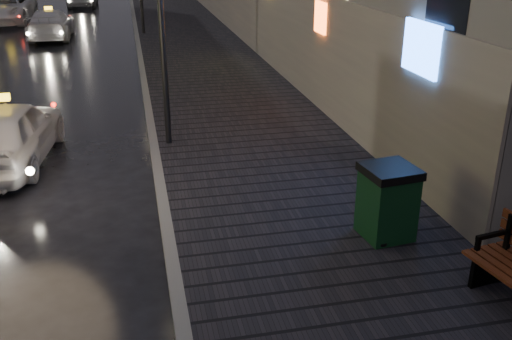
{
  "coord_description": "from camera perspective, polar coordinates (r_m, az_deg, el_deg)",
  "views": [
    {
      "loc": [
        1.15,
        -6.61,
        4.66
      ],
      "look_at": [
        3.11,
        2.3,
        0.85
      ],
      "focal_mm": 40.0,
      "sensor_mm": 36.0,
      "label": 1
    }
  ],
  "objects": [
    {
      "name": "ground",
      "position": [
        8.17,
        -18.68,
        -13.49
      ],
      "size": [
        120.0,
        120.0,
        0.0
      ],
      "primitive_type": "plane",
      "color": "black",
      "rests_on": "ground"
    },
    {
      "name": "sidewalk",
      "position": [
        28.13,
        -6.79,
        13.13
      ],
      "size": [
        4.6,
        58.0,
        0.15
      ],
      "primitive_type": "cube",
      "color": "black",
      "rests_on": "ground"
    },
    {
      "name": "curb",
      "position": [
        27.99,
        -11.8,
        12.78
      ],
      "size": [
        0.2,
        58.0,
        0.15
      ],
      "primitive_type": "cube",
      "color": "slate",
      "rests_on": "ground"
    },
    {
      "name": "trash_bin",
      "position": [
        9.2,
        12.99,
        -3.07
      ],
      "size": [
        0.86,
        0.86,
        1.19
      ],
      "rotation": [
        0.0,
        0.0,
        0.12
      ],
      "color": "black",
      "rests_on": "sidewalk"
    },
    {
      "name": "taxi_near",
      "position": [
        13.3,
        -23.62,
        3.43
      ],
      "size": [
        2.13,
        4.31,
        1.41
      ],
      "primitive_type": "imported",
      "rotation": [
        0.0,
        0.0,
        3.03
      ],
      "color": "silver",
      "rests_on": "ground"
    },
    {
      "name": "taxi_mid",
      "position": [
        29.29,
        -19.86,
        13.55
      ],
      "size": [
        1.89,
        4.63,
        1.34
      ],
      "primitive_type": "imported",
      "rotation": [
        0.0,
        0.0,
        3.14
      ],
      "color": "white",
      "rests_on": "ground"
    },
    {
      "name": "taxi_far",
      "position": [
        35.45,
        -23.85,
        14.58
      ],
      "size": [
        2.92,
        5.91,
        1.61
      ],
      "primitive_type": "imported",
      "rotation": [
        0.0,
        0.0,
        -0.04
      ],
      "color": "silver",
      "rests_on": "ground"
    }
  ]
}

